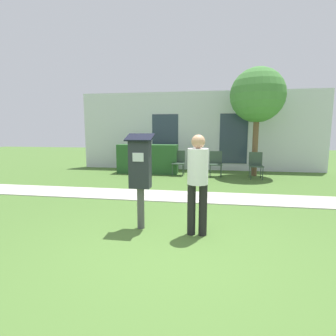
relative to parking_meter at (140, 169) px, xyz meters
The scene contains 10 objects.
ground_plane 1.36m from the parking_meter, 46.65° to the right, with size 40.00×40.00×0.00m, color #476B2D.
sidewalk 2.50m from the parking_meter, 74.25° to the left, with size 12.00×1.10×0.02m.
building_facade 6.96m from the parking_meter, 84.86° to the left, with size 10.00×0.26×3.20m.
parking_meter is the anchor object (origin of this frame).
person_standing 0.96m from the parking_meter, ahead, with size 0.32×0.32×1.58m.
outdoor_chair_left 5.41m from the parking_meter, 90.32° to the left, with size 0.44×0.44×0.90m.
outdoor_chair_middle 5.52m from the parking_meter, 76.14° to the left, with size 0.44×0.44×0.90m.
outdoor_chair_right 5.78m from the parking_meter, 62.46° to the left, with size 0.44×0.44×0.90m.
hedge_row 5.75m from the parking_meter, 102.60° to the left, with size 2.30×0.60×1.10m.
tree 6.57m from the parking_meter, 64.65° to the left, with size 1.90×1.90×3.82m.
Camera 1 is at (0.52, -3.46, 1.65)m, focal length 28.00 mm.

